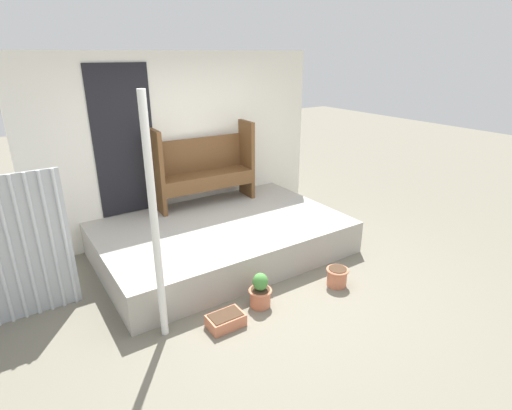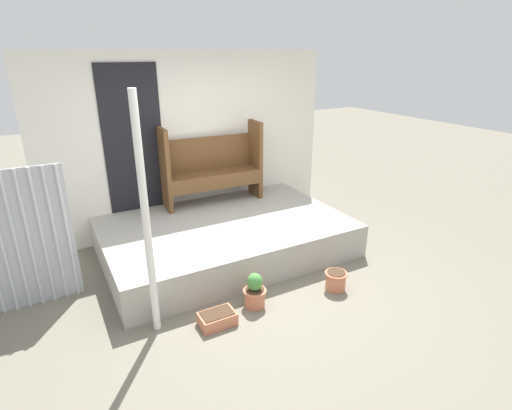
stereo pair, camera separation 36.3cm
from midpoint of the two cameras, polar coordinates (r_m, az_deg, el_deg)
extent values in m
plane|color=#706B5B|center=(4.76, 3.23, -11.77)|extent=(24.00, 24.00, 0.00)
cube|color=#A8A399|center=(5.45, -2.47, -4.57)|extent=(3.17, 2.09, 0.44)
cube|color=white|center=(6.04, -7.25, 8.66)|extent=(4.37, 0.06, 2.60)
cube|color=black|center=(5.71, -15.40, 8.96)|extent=(0.80, 0.02, 2.00)
cylinder|color=silver|center=(4.67, -30.72, -4.99)|extent=(0.04, 0.04, 1.52)
cylinder|color=silver|center=(4.66, -29.24, -4.73)|extent=(0.04, 0.04, 1.52)
cylinder|color=silver|center=(4.66, -27.77, -4.48)|extent=(0.04, 0.04, 1.52)
cylinder|color=silver|center=(4.66, -26.29, -4.22)|extent=(0.04, 0.04, 1.52)
cylinder|color=silver|center=(4.66, -24.81, -3.95)|extent=(0.04, 0.04, 1.52)
cylinder|color=silver|center=(4.67, -23.34, -3.69)|extent=(0.04, 0.04, 1.52)
cylinder|color=white|center=(3.66, -12.71, -2.39)|extent=(0.07, 0.07, 2.31)
cube|color=brown|center=(5.69, -11.07, 4.87)|extent=(0.08, 0.40, 1.17)
cube|color=brown|center=(6.19, 1.60, 6.57)|extent=(0.08, 0.40, 1.17)
cube|color=brown|center=(5.94, -4.44, 4.50)|extent=(1.36, 0.46, 0.04)
cube|color=brown|center=(5.81, -3.71, 3.05)|extent=(1.35, 0.09, 0.17)
cube|color=brown|center=(6.03, -5.16, 7.36)|extent=(1.35, 0.10, 0.49)
cylinder|color=#C67251|center=(4.41, 2.23, -13.14)|extent=(0.22, 0.22, 0.20)
torus|color=#C67251|center=(4.37, 2.25, -12.19)|extent=(0.26, 0.26, 0.02)
cylinder|color=#422D1E|center=(4.36, 2.25, -12.02)|extent=(0.20, 0.20, 0.01)
ellipsoid|color=#478C3D|center=(4.31, 2.27, -10.97)|extent=(0.17, 0.17, 0.20)
cylinder|color=#C67251|center=(4.81, 13.49, -10.52)|extent=(0.23, 0.23, 0.22)
torus|color=#C67251|center=(4.76, 13.59, -9.53)|extent=(0.27, 0.27, 0.02)
cylinder|color=#422D1E|center=(4.75, 13.60, -9.36)|extent=(0.21, 0.21, 0.01)
cube|color=#C67251|center=(4.18, -2.98, -15.98)|extent=(0.36, 0.24, 0.13)
cube|color=#422D1E|center=(4.14, -3.00, -15.23)|extent=(0.32, 0.20, 0.01)
camera|label=1|loc=(0.18, -87.78, 0.85)|focal=28.00mm
camera|label=2|loc=(0.18, 92.22, -0.85)|focal=28.00mm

